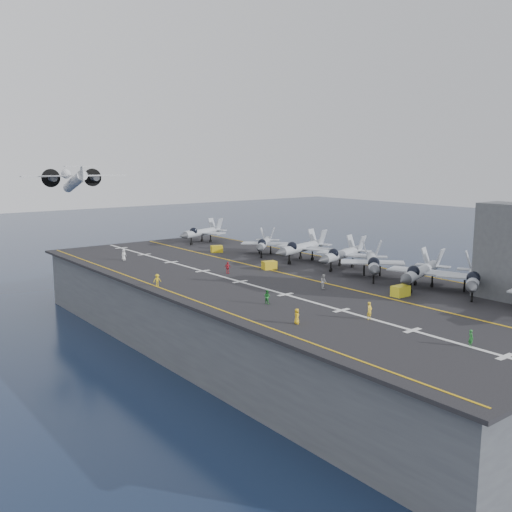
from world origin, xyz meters
TOP-DOWN VIEW (x-y plane):
  - ground at (0.00, 0.00)m, footprint 500.00×500.00m
  - hull at (0.00, 0.00)m, footprint 36.00×90.00m
  - flight_deck at (0.00, 0.00)m, footprint 38.00×92.00m
  - foul_line at (3.00, 0.00)m, footprint 0.35×90.00m
  - landing_centerline at (-6.00, 0.00)m, footprint 0.50×90.00m
  - deck_edge_port at (-17.00, 0.00)m, footprint 0.25×90.00m
  - deck_edge_stbd at (18.50, 0.00)m, footprint 0.25×90.00m
  - fighter_jet_1 at (13.23, -25.03)m, footprint 17.00×15.17m
  - fighter_jet_2 at (11.03, -18.40)m, footprint 16.25×13.28m
  - fighter_jet_3 at (11.16, -9.81)m, footprint 16.75×16.53m
  - fighter_jet_4 at (13.35, -1.58)m, footprint 15.82×12.72m
  - fighter_jet_5 at (12.55, 7.21)m, footprint 16.45×13.15m
  - fighter_jet_6 at (11.48, 16.38)m, footprint 15.15×14.99m
  - fighter_jet_8 at (10.80, 36.45)m, footprint 15.87×13.27m
  - tow_cart_a at (5.11, -19.71)m, footprint 2.31×1.53m
  - tow_cart_b at (3.28, 4.76)m, footprint 2.45×1.86m
  - tow_cart_c at (6.10, 24.02)m, footprint 2.49×2.08m
  - crew_0 at (-13.77, -20.87)m, footprint 1.14×1.20m
  - crew_1 at (-6.29, -24.46)m, footprint 1.24×0.89m
  - crew_2 at (-10.87, -12.22)m, footprint 0.88×1.15m
  - crew_3 at (-16.73, 4.81)m, footprint 1.16×0.92m
  - crew_4 at (-3.90, 6.15)m, footprint 1.15×0.82m
  - crew_5 at (-11.53, 26.78)m, footprint 1.34×1.08m
  - crew_6 at (-5.87, -36.49)m, footprint 1.01×1.18m
  - crew_7 at (0.28, -10.64)m, footprint 1.30×1.46m
  - transport_plane at (-8.75, 55.97)m, footprint 23.25×17.27m

SIDE VIEW (x-z plane):
  - ground at x=0.00m, z-range 0.00..0.00m
  - hull at x=0.00m, z-range 0.00..10.00m
  - flight_deck at x=0.00m, z-range 10.00..10.40m
  - foul_line at x=3.00m, z-range 10.41..10.43m
  - landing_centerline at x=-6.00m, z-range 10.41..10.43m
  - deck_edge_port at x=-17.00m, z-range 10.41..10.43m
  - deck_edge_stbd at x=18.50m, z-range 10.41..10.43m
  - tow_cart_c at x=6.10m, z-range 10.40..11.68m
  - tow_cart_b at x=3.28m, z-range 10.40..11.72m
  - tow_cart_a at x=5.11m, z-range 10.40..11.77m
  - crew_6 at x=-5.87m, z-range 10.40..12.05m
  - crew_0 at x=-13.77m, z-range 10.40..12.07m
  - crew_3 at x=-16.73m, z-range 10.40..12.10m
  - crew_2 at x=-10.87m, z-range 10.40..12.13m
  - crew_4 at x=-3.90m, z-range 10.40..12.20m
  - crew_5 at x=-11.53m, z-range 10.40..12.33m
  - crew_1 at x=-6.29m, z-range 10.40..12.36m
  - crew_7 at x=0.28m, z-range 10.40..12.43m
  - fighter_jet_6 at x=11.48m, z-range 10.40..14.84m
  - fighter_jet_8 at x=10.80m, z-range 10.40..15.10m
  - fighter_jet_4 at x=13.35m, z-range 10.40..15.19m
  - fighter_jet_2 at x=11.03m, z-range 10.40..15.27m
  - fighter_jet_3 at x=11.16m, z-range 10.40..15.31m
  - fighter_jet_1 at x=13.23m, z-range 10.40..15.33m
  - fighter_jet_5 at x=12.55m, z-range 10.40..15.39m
  - transport_plane at x=-8.75m, z-range 20.50..25.61m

